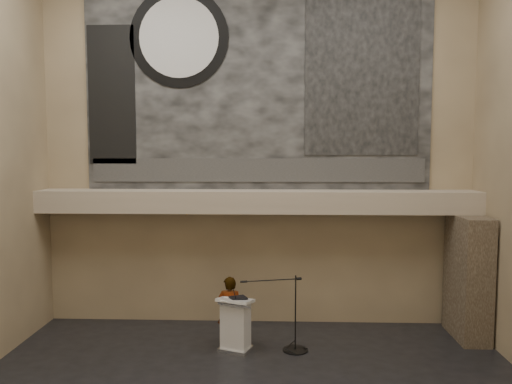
{
  "coord_description": "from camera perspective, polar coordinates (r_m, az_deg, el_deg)",
  "views": [
    {
      "loc": [
        0.39,
        -7.72,
        4.14
      ],
      "look_at": [
        0.0,
        3.2,
        3.2
      ],
      "focal_mm": 35.0,
      "sensor_mm": 36.0,
      "label": 1
    }
  ],
  "objects": [
    {
      "name": "wall_back",
      "position": [
        11.73,
        0.14,
        5.45
      ],
      "size": [
        10.0,
        0.02,
        8.5
      ],
      "primitive_type": "cube",
      "color": "#7D6A4F",
      "rests_on": "floor"
    },
    {
      "name": "wall_front",
      "position": [
        3.74,
        -4.01,
        6.6
      ],
      "size": [
        10.0,
        0.02,
        8.5
      ],
      "primitive_type": "cube",
      "color": "#7D6A4F",
      "rests_on": "floor"
    },
    {
      "name": "soffit",
      "position": [
        11.39,
        0.07,
        -1.08
      ],
      "size": [
        10.0,
        0.8,
        0.5
      ],
      "primitive_type": "cube",
      "color": "tan",
      "rests_on": "wall_back"
    },
    {
      "name": "sprinkler_left",
      "position": [
        11.54,
        -7.91,
        -2.45
      ],
      "size": [
        0.04,
        0.04,
        0.06
      ],
      "primitive_type": "cylinder",
      "color": "#B2893D",
      "rests_on": "soffit"
    },
    {
      "name": "sprinkler_right",
      "position": [
        11.46,
        9.61,
        -2.52
      ],
      "size": [
        0.04,
        0.04,
        0.06
      ],
      "primitive_type": "cylinder",
      "color": "#B2893D",
      "rests_on": "soffit"
    },
    {
      "name": "banner",
      "position": [
        11.8,
        0.14,
        12.52
      ],
      "size": [
        8.0,
        0.05,
        5.0
      ],
      "primitive_type": "cube",
      "color": "black",
      "rests_on": "wall_back"
    },
    {
      "name": "banner_text_strip",
      "position": [
        11.67,
        0.13,
        2.51
      ],
      "size": [
        7.76,
        0.02,
        0.55
      ],
      "primitive_type": "cube",
      "color": "#2F2F2F",
      "rests_on": "banner"
    },
    {
      "name": "banner_clock_rim",
      "position": [
        12.13,
        -8.79,
        17.05
      ],
      "size": [
        2.3,
        0.02,
        2.3
      ],
      "primitive_type": "cylinder",
      "rotation": [
        1.57,
        0.0,
        0.0
      ],
      "color": "black",
      "rests_on": "banner"
    },
    {
      "name": "banner_clock_face",
      "position": [
        12.11,
        -8.81,
        17.07
      ],
      "size": [
        1.84,
        0.02,
        1.84
      ],
      "primitive_type": "cylinder",
      "rotation": [
        1.57,
        0.0,
        0.0
      ],
      "color": "silver",
      "rests_on": "banner"
    },
    {
      "name": "banner_building_print",
      "position": [
        11.94,
        12.02,
        12.81
      ],
      "size": [
        2.6,
        0.02,
        3.6
      ],
      "primitive_type": "cube",
      "color": "black",
      "rests_on": "banner"
    },
    {
      "name": "banner_brick_print",
      "position": [
        12.32,
        -16.17,
        10.6
      ],
      "size": [
        1.1,
        0.02,
        3.2
      ],
      "primitive_type": "cube",
      "color": "black",
      "rests_on": "banner"
    },
    {
      "name": "stone_pier",
      "position": [
        12.0,
        23.07,
        -8.93
      ],
      "size": [
        0.6,
        1.4,
        2.7
      ],
      "primitive_type": "cube",
      "color": "#3F3327",
      "rests_on": "floor"
    },
    {
      "name": "lectern",
      "position": [
        10.58,
        -2.35,
        -14.91
      ],
      "size": [
        0.81,
        0.7,
        1.13
      ],
      "rotation": [
        0.0,
        0.0,
        -0.36
      ],
      "color": "silver",
      "rests_on": "floor"
    },
    {
      "name": "binder",
      "position": [
        10.38,
        -2.06,
        -12.01
      ],
      "size": [
        0.41,
        0.38,
        0.04
      ],
      "primitive_type": "cube",
      "rotation": [
        0.0,
        0.0,
        0.43
      ],
      "color": "black",
      "rests_on": "lectern"
    },
    {
      "name": "papers",
      "position": [
        10.36,
        -3.24,
        -12.14
      ],
      "size": [
        0.29,
        0.36,
        0.0
      ],
      "primitive_type": "cube",
      "rotation": [
        0.0,
        0.0,
        -0.17
      ],
      "color": "silver",
      "rests_on": "lectern"
    },
    {
      "name": "speaker_person",
      "position": [
        10.81,
        -3.02,
        -13.42
      ],
      "size": [
        0.54,
        0.36,
        1.48
      ],
      "primitive_type": "imported",
      "rotation": [
        0.0,
        0.0,
        3.13
      ],
      "color": "white",
      "rests_on": "floor"
    },
    {
      "name": "mic_stand",
      "position": [
        10.72,
        4.31,
        -16.48
      ],
      "size": [
        1.37,
        0.53,
        1.58
      ],
      "rotation": [
        0.0,
        0.0,
        0.23
      ],
      "color": "black",
      "rests_on": "floor"
    }
  ]
}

